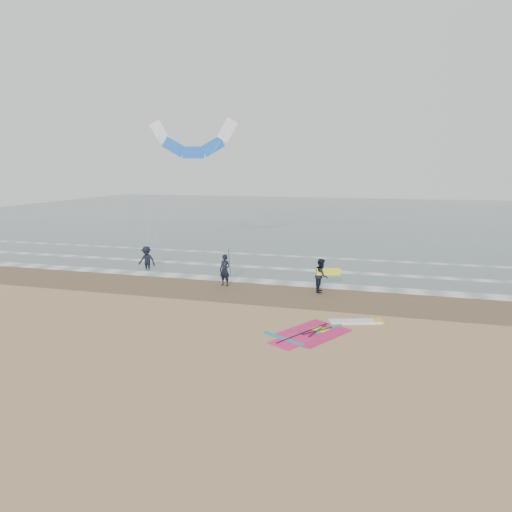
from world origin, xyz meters
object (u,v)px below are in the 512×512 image
(person_wading, at_px, (147,255))
(person_walking, at_px, (321,275))
(person_standing, at_px, (225,270))
(windsurf_rig, at_px, (325,330))
(surf_kite, at_px, (193,142))

(person_wading, bearing_deg, person_walking, -10.51)
(person_wading, bearing_deg, person_standing, -21.37)
(person_standing, distance_m, person_walking, 5.53)
(windsurf_rig, distance_m, surf_kite, 17.96)
(windsurf_rig, xyz_separation_m, person_wading, (-13.06, 8.71, 0.92))
(windsurf_rig, bearing_deg, person_standing, 137.88)
(windsurf_rig, relative_size, person_walking, 2.59)
(person_walking, bearing_deg, surf_kite, 57.03)
(person_walking, relative_size, surf_kite, 0.21)
(person_standing, xyz_separation_m, person_wading, (-6.55, 2.82, 0.03))
(person_standing, relative_size, person_wading, 0.97)
(windsurf_rig, height_order, person_walking, person_walking)
(windsurf_rig, height_order, person_wading, person_wading)
(surf_kite, bearing_deg, person_standing, -53.64)
(person_wading, height_order, surf_kite, surf_kite)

